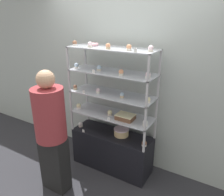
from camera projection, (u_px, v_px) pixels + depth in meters
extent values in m
plane|color=#2D2D33|center=(112.00, 166.00, 3.34)|extent=(20.00, 20.00, 0.00)
cube|color=#A8B2AD|center=(124.00, 78.00, 3.15)|extent=(8.00, 0.05, 2.60)
cube|color=black|center=(112.00, 150.00, 3.24)|extent=(1.16, 0.41, 0.57)
cube|color=#B7B7BC|center=(88.00, 111.00, 3.51)|extent=(0.02, 0.02, 0.30)
cube|color=#B7B7BC|center=(155.00, 128.00, 2.96)|extent=(0.02, 0.02, 0.30)
cube|color=#B7B7BC|center=(72.00, 120.00, 3.20)|extent=(0.02, 0.02, 0.30)
cube|color=#B7B7BC|center=(144.00, 141.00, 2.66)|extent=(0.02, 0.02, 0.30)
cube|color=#B7BCC6|center=(112.00, 115.00, 3.03)|extent=(1.16, 0.41, 0.01)
cube|color=#B7B7BC|center=(87.00, 93.00, 3.40)|extent=(0.02, 0.02, 0.30)
cube|color=#B7B7BC|center=(157.00, 108.00, 2.86)|extent=(0.02, 0.02, 0.30)
cube|color=#B7B7BC|center=(71.00, 101.00, 3.09)|extent=(0.02, 0.02, 0.30)
cube|color=#B7B7BC|center=(145.00, 119.00, 2.55)|extent=(0.02, 0.02, 0.30)
cube|color=#B7BCC6|center=(112.00, 94.00, 2.92)|extent=(1.16, 0.41, 0.01)
cube|color=#B7B7BC|center=(86.00, 74.00, 3.29)|extent=(0.02, 0.02, 0.30)
cube|color=#B7B7BC|center=(158.00, 86.00, 2.75)|extent=(0.02, 0.02, 0.30)
cube|color=#B7B7BC|center=(69.00, 80.00, 2.98)|extent=(0.02, 0.02, 0.30)
cube|color=#B7B7BC|center=(147.00, 95.00, 2.44)|extent=(0.02, 0.02, 0.30)
cube|color=#B7BCC6|center=(112.00, 72.00, 2.81)|extent=(1.16, 0.41, 0.01)
cube|color=#B7B7BC|center=(85.00, 54.00, 3.18)|extent=(0.02, 0.02, 0.30)
cube|color=#B7B7BC|center=(160.00, 62.00, 2.64)|extent=(0.02, 0.02, 0.30)
cube|color=#B7B7BC|center=(68.00, 58.00, 2.87)|extent=(0.02, 0.02, 0.30)
cube|color=#B7B7BC|center=(149.00, 68.00, 2.33)|extent=(0.02, 0.02, 0.30)
cube|color=#B7BCC6|center=(112.00, 48.00, 2.70)|extent=(1.16, 0.41, 0.01)
cylinder|color=#DBBC84|center=(121.00, 132.00, 3.07)|extent=(0.20, 0.20, 0.09)
cylinder|color=silver|center=(121.00, 129.00, 3.06)|extent=(0.21, 0.21, 0.02)
cube|color=brown|center=(125.00, 117.00, 2.87)|extent=(0.23, 0.18, 0.06)
cube|color=#F4EAB2|center=(125.00, 115.00, 2.86)|extent=(0.23, 0.18, 0.01)
cylinder|color=white|center=(81.00, 126.00, 3.33)|extent=(0.06, 0.06, 0.02)
sphere|color=white|center=(80.00, 124.00, 3.32)|extent=(0.07, 0.07, 0.07)
cylinder|color=white|center=(144.00, 145.00, 2.83)|extent=(0.06, 0.06, 0.02)
sphere|color=#8C5B42|center=(144.00, 143.00, 2.82)|extent=(0.07, 0.07, 0.07)
cube|color=white|center=(83.00, 131.00, 3.16)|extent=(0.04, 0.00, 0.04)
cylinder|color=white|center=(79.00, 108.00, 3.21)|extent=(0.06, 0.06, 0.03)
sphere|color=#F4EAB2|center=(79.00, 106.00, 3.20)|extent=(0.07, 0.07, 0.07)
cylinder|color=beige|center=(110.00, 114.00, 3.00)|extent=(0.06, 0.06, 0.03)
sphere|color=#F4EAB2|center=(110.00, 112.00, 2.98)|extent=(0.07, 0.07, 0.07)
cylinder|color=white|center=(145.00, 125.00, 2.71)|extent=(0.06, 0.06, 0.03)
sphere|color=white|center=(145.00, 122.00, 2.70)|extent=(0.07, 0.07, 0.07)
cube|color=white|center=(109.00, 119.00, 2.85)|extent=(0.04, 0.00, 0.04)
cylinder|color=#CCB28C|center=(75.00, 88.00, 3.08)|extent=(0.05, 0.05, 0.03)
sphere|color=#8C5B42|center=(75.00, 87.00, 3.07)|extent=(0.05, 0.05, 0.05)
cylinder|color=white|center=(98.00, 92.00, 2.94)|extent=(0.05, 0.05, 0.03)
sphere|color=silver|center=(98.00, 90.00, 2.93)|extent=(0.05, 0.05, 0.05)
cylinder|color=#CCB28C|center=(122.00, 97.00, 2.78)|extent=(0.05, 0.05, 0.03)
sphere|color=silver|center=(122.00, 94.00, 2.77)|extent=(0.05, 0.05, 0.05)
cylinder|color=beige|center=(148.00, 101.00, 2.62)|extent=(0.05, 0.05, 0.03)
sphere|color=#F4EAB2|center=(148.00, 99.00, 2.61)|extent=(0.05, 0.05, 0.05)
cube|color=white|center=(84.00, 92.00, 2.92)|extent=(0.04, 0.00, 0.04)
cylinder|color=white|center=(76.00, 67.00, 2.99)|extent=(0.06, 0.06, 0.03)
sphere|color=silver|center=(76.00, 65.00, 2.98)|extent=(0.06, 0.06, 0.06)
cylinder|color=beige|center=(99.00, 70.00, 2.86)|extent=(0.06, 0.06, 0.03)
sphere|color=silver|center=(99.00, 67.00, 2.85)|extent=(0.06, 0.06, 0.06)
cylinder|color=beige|center=(121.00, 74.00, 2.64)|extent=(0.06, 0.06, 0.03)
sphere|color=#E5996B|center=(121.00, 72.00, 2.63)|extent=(0.06, 0.06, 0.06)
cylinder|color=white|center=(148.00, 77.00, 2.52)|extent=(0.06, 0.06, 0.03)
sphere|color=silver|center=(148.00, 75.00, 2.51)|extent=(0.06, 0.06, 0.06)
cube|color=white|center=(94.00, 71.00, 2.73)|extent=(0.04, 0.00, 0.04)
cylinder|color=white|center=(75.00, 45.00, 2.88)|extent=(0.06, 0.06, 0.02)
sphere|color=#8C5B42|center=(75.00, 43.00, 2.87)|extent=(0.06, 0.06, 0.06)
cylinder|color=beige|center=(90.00, 46.00, 2.75)|extent=(0.06, 0.06, 0.02)
sphere|color=silver|center=(90.00, 44.00, 2.74)|extent=(0.06, 0.06, 0.06)
cylinder|color=#CCB28C|center=(108.00, 48.00, 2.60)|extent=(0.06, 0.06, 0.02)
sphere|color=#E5996B|center=(108.00, 46.00, 2.59)|extent=(0.06, 0.06, 0.06)
cylinder|color=beige|center=(129.00, 49.00, 2.50)|extent=(0.06, 0.06, 0.02)
sphere|color=#E5996B|center=(129.00, 47.00, 2.49)|extent=(0.06, 0.06, 0.06)
cylinder|color=beige|center=(151.00, 50.00, 2.43)|extent=(0.06, 0.06, 0.02)
sphere|color=silver|center=(151.00, 48.00, 2.42)|extent=(0.06, 0.06, 0.06)
cube|color=white|center=(135.00, 51.00, 2.36)|extent=(0.04, 0.00, 0.04)
torus|color=#EFB2BC|center=(94.00, 44.00, 2.87)|extent=(0.12, 0.12, 0.04)
cube|color=black|center=(55.00, 163.00, 2.81)|extent=(0.36, 0.20, 0.74)
cylinder|color=#993338|center=(49.00, 114.00, 2.56)|extent=(0.37, 0.37, 0.65)
sphere|color=tan|center=(45.00, 79.00, 2.41)|extent=(0.21, 0.21, 0.21)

